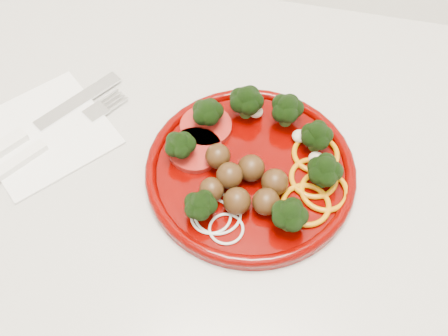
% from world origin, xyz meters
% --- Properties ---
extents(counter, '(2.40, 0.60, 0.90)m').
position_xyz_m(counter, '(0.00, 1.70, 0.45)').
color(counter, silver).
rests_on(counter, ground).
extents(plate, '(0.25, 0.25, 0.06)m').
position_xyz_m(plate, '(-0.08, 1.68, 0.92)').
color(plate, '#4D0100').
rests_on(plate, counter).
extents(napkin, '(0.21, 0.21, 0.00)m').
position_xyz_m(napkin, '(-0.35, 1.68, 0.90)').
color(napkin, white).
rests_on(napkin, counter).
extents(knife, '(0.15, 0.21, 0.01)m').
position_xyz_m(knife, '(-0.37, 1.67, 0.91)').
color(knife, silver).
rests_on(knife, napkin).
extents(fork, '(0.13, 0.19, 0.01)m').
position_xyz_m(fork, '(-0.35, 1.65, 0.91)').
color(fork, white).
rests_on(fork, napkin).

